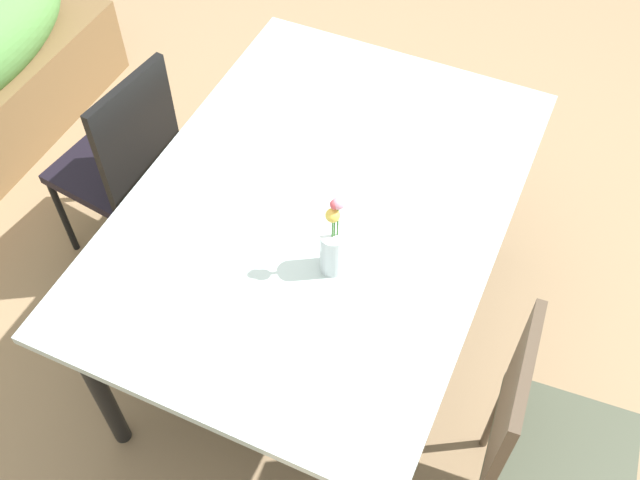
{
  "coord_description": "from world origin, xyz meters",
  "views": [
    {
      "loc": [
        -1.33,
        -0.61,
        2.57
      ],
      "look_at": [
        0.08,
        0.03,
        0.59
      ],
      "focal_mm": 41.64,
      "sensor_mm": 36.0,
      "label": 1
    }
  ],
  "objects_px": {
    "dining_table": "(320,214)",
    "chair_far_side": "(124,160)",
    "chair_near_left": "(540,441)",
    "flower_vase": "(333,246)"
  },
  "relations": [
    {
      "from": "chair_far_side",
      "to": "flower_vase",
      "type": "height_order",
      "value": "flower_vase"
    },
    {
      "from": "chair_near_left",
      "to": "flower_vase",
      "type": "distance_m",
      "value": 0.82
    },
    {
      "from": "dining_table",
      "to": "chair_near_left",
      "type": "xyz_separation_m",
      "value": [
        -0.37,
        -0.86,
        -0.19
      ]
    },
    {
      "from": "flower_vase",
      "to": "dining_table",
      "type": "bearing_deg",
      "value": 32.61
    },
    {
      "from": "dining_table",
      "to": "flower_vase",
      "type": "relative_size",
      "value": 5.31
    },
    {
      "from": "chair_near_left",
      "to": "chair_far_side",
      "type": "relative_size",
      "value": 0.98
    },
    {
      "from": "flower_vase",
      "to": "chair_far_side",
      "type": "bearing_deg",
      "value": 72.89
    },
    {
      "from": "dining_table",
      "to": "chair_far_side",
      "type": "height_order",
      "value": "chair_far_side"
    },
    {
      "from": "chair_near_left",
      "to": "flower_vase",
      "type": "xyz_separation_m",
      "value": [
        0.15,
        0.72,
        0.35
      ]
    },
    {
      "from": "chair_far_side",
      "to": "flower_vase",
      "type": "bearing_deg",
      "value": -99.73
    }
  ]
}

